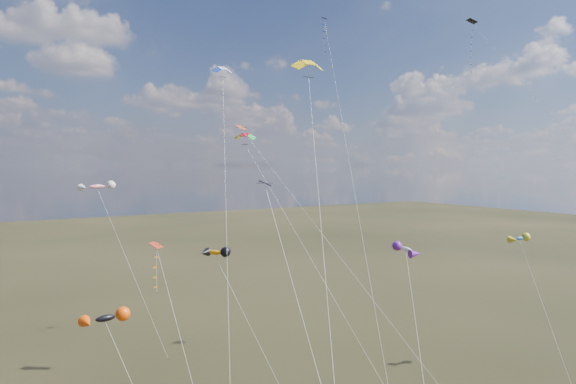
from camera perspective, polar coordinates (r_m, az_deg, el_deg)
diamond_black_high at (r=62.25m, az=21.34°, el=13.06°), size 3.90×34.04×37.95m
diamond_navy_tall at (r=64.21m, az=4.53°, el=14.49°), size 10.13×23.74×39.79m
diamond_black_mid at (r=29.51m, az=0.59°, el=-10.17°), size 3.53×17.49×20.32m
diamond_red_low at (r=42.10m, az=-14.08°, el=-9.19°), size 1.27×13.88×15.19m
diamond_orange_center at (r=49.35m, az=0.84°, el=-0.71°), size 12.22×19.11×25.36m
parafoil_yellow at (r=43.65m, az=2.32°, el=14.04°), size 13.86×22.86×30.51m
parafoil_blue_white at (r=52.46m, az=-7.25°, el=13.19°), size 10.16×21.39×31.45m
parafoil_tricolor at (r=52.07m, az=-4.73°, el=6.16°), size 5.81×20.88×24.91m
novelty_black_orange at (r=38.72m, az=-19.62°, el=-13.11°), size 4.84×5.77×11.27m
novelty_orange_black at (r=44.98m, az=-8.10°, el=-6.73°), size 5.65×7.92×14.32m
novelty_white_purple at (r=33.86m, az=13.01°, el=-6.42°), size 5.65×9.85×16.27m
novelty_redwhite_stripe at (r=65.64m, az=-20.40°, el=0.55°), size 7.06×11.49×19.37m
novelty_blue_yellow at (r=59.34m, az=24.38°, el=-4.77°), size 4.25×8.76×14.14m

